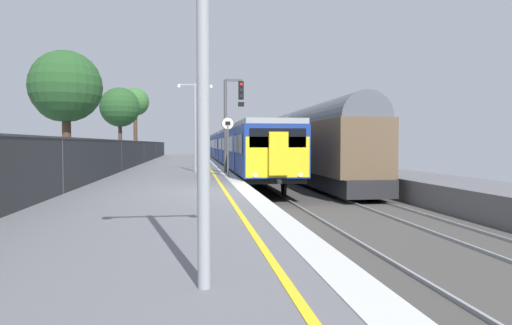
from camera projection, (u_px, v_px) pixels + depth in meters
ground at (314, 208)px, 15.23m from camera, size 17.40×110.00×1.21m
commuter_train_at_platform at (226, 147)px, 48.50m from camera, size 2.83×60.78×3.81m
freight_train_adjacent_track at (267, 143)px, 46.29m from camera, size 2.60×55.47×4.85m
signal_gantry at (230, 114)px, 24.40m from camera, size 1.10×0.24×5.08m
speed_limit_sign at (228, 139)px, 21.50m from camera, size 0.59×0.08×2.85m
platform_lamp_mid at (195, 119)px, 25.48m from camera, size 2.00×0.20×5.00m
platform_back_fence at (62, 164)px, 14.05m from camera, size 0.07×99.00×1.79m
background_tree_left at (64, 89)px, 22.84m from camera, size 3.61×3.61×6.30m
background_tree_centre at (120, 108)px, 36.05m from camera, size 3.15×3.15×6.08m
background_tree_right at (136, 103)px, 48.55m from camera, size 2.99×2.99×7.61m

